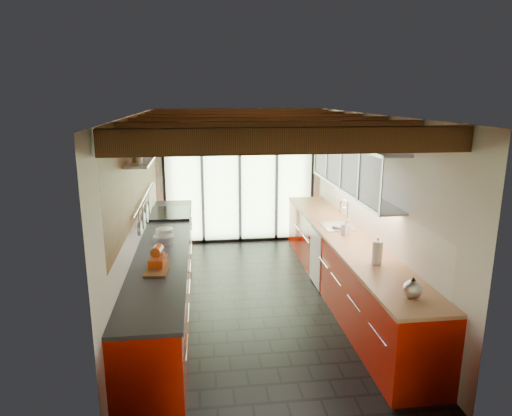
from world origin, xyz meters
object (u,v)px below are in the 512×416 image
object	(u,v)px
kettle	(413,288)
bowl	(339,226)
stand_mixer	(158,258)
soap_bottle	(346,227)
paper_towel	(377,253)

from	to	relation	value
kettle	bowl	bearing A→B (deg)	90.00
stand_mixer	soap_bottle	world-z (taller)	stand_mixer
stand_mixer	paper_towel	size ratio (longest dim) A/B	0.96
paper_towel	soap_bottle	size ratio (longest dim) A/B	1.53
stand_mixer	kettle	distance (m)	2.78
kettle	paper_towel	xyz separation A→B (m)	(0.00, 0.92, 0.04)
soap_bottle	bowl	size ratio (longest dim) A/B	0.98
kettle	paper_towel	size ratio (longest dim) A/B	0.73
kettle	soap_bottle	distance (m)	2.08
stand_mixer	bowl	xyz separation A→B (m)	(2.54, 1.28, -0.08)
soap_bottle	paper_towel	bearing A→B (deg)	-90.00
soap_bottle	kettle	bearing A→B (deg)	-90.00
stand_mixer	bowl	size ratio (longest dim) A/B	1.45
stand_mixer	kettle	size ratio (longest dim) A/B	1.31
paper_towel	bowl	xyz separation A→B (m)	(0.00, 1.49, -0.11)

